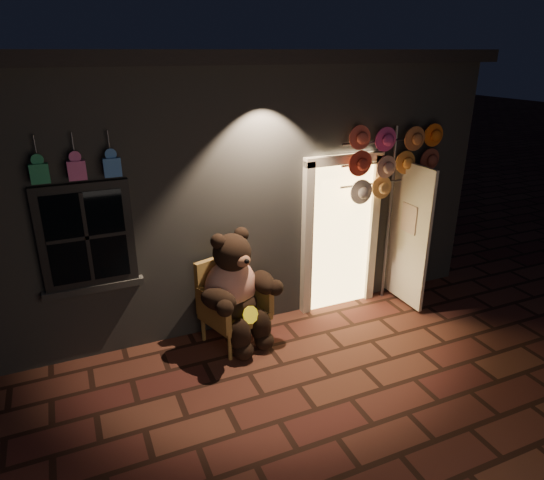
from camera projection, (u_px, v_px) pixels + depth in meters
ground at (298, 386)px, 5.35m from camera, size 60.00×60.00×0.00m
shop_building at (194, 160)px, 8.11m from camera, size 7.30×5.95×3.51m
wicker_armchair at (231, 301)px, 6.05m from camera, size 0.89×0.85×1.07m
teddy_bear at (236, 290)px, 5.87m from camera, size 1.03×0.95×1.49m
hat_rack at (392, 160)px, 6.41m from camera, size 1.53×0.22×2.55m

